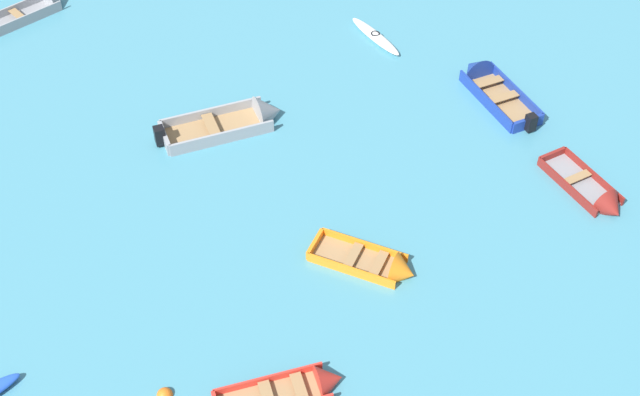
% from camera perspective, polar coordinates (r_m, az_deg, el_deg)
% --- Properties ---
extents(rowboat_grey_cluster_outer, '(4.56, 2.04, 1.35)m').
position_cam_1_polar(rowboat_grey_cluster_outer, '(29.49, -5.14, 5.33)').
color(rowboat_grey_cluster_outer, '#99754C').
rests_on(rowboat_grey_cluster_outer, ground_plane).
extents(rowboat_deep_blue_back_row_left, '(2.09, 4.20, 1.22)m').
position_cam_1_polar(rowboat_deep_blue_back_row_left, '(31.64, 11.22, 7.68)').
color(rowboat_deep_blue_back_row_left, '#99754C').
rests_on(rowboat_deep_blue_back_row_left, ground_plane).
extents(kayak_white_near_left, '(1.53, 3.01, 0.29)m').
position_cam_1_polar(kayak_white_near_left, '(33.67, 3.77, 10.89)').
color(kayak_white_near_left, white).
rests_on(kayak_white_near_left, ground_plane).
extents(rowboat_maroon_outer_left, '(1.98, 3.41, 1.06)m').
position_cam_1_polar(rowboat_maroon_outer_left, '(28.01, 18.39, -0.04)').
color(rowboat_maroon_outer_left, gray).
rests_on(rowboat_maroon_outer_left, ground_plane).
extents(rowboat_orange_foreground_center, '(3.21, 2.73, 1.06)m').
position_cam_1_polar(rowboat_orange_foreground_center, '(24.73, 4.47, -4.69)').
color(rowboat_orange_foreground_center, '#99754C').
rests_on(rowboat_orange_foreground_center, ground_plane).
extents(rowboat_grey_near_right, '(3.55, 2.68, 0.98)m').
position_cam_1_polar(rowboat_grey_near_right, '(37.07, -18.45, 12.16)').
color(rowboat_grey_near_right, gray).
rests_on(rowboat_grey_near_right, ground_plane).
extents(rowboat_red_midfield_left, '(3.44, 1.27, 0.94)m').
position_cam_1_polar(rowboat_red_midfield_left, '(22.25, -0.89, -12.67)').
color(rowboat_red_midfield_left, '#99754C').
rests_on(rowboat_red_midfield_left, ground_plane).
extents(mooring_buoy_central, '(0.42, 0.42, 0.42)m').
position_cam_1_polar(mooring_buoy_central, '(22.64, -10.47, -13.02)').
color(mooring_buoy_central, orange).
rests_on(mooring_buoy_central, ground_plane).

